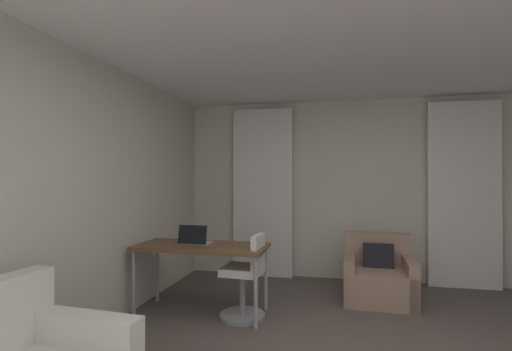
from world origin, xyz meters
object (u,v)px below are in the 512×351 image
object	(u,v)px
armchair	(379,278)
laptop	(195,240)
desk	(202,251)
desk_chair	(246,281)

from	to	relation	value
armchair	laptop	bearing A→B (deg)	-156.88
armchair	desk	distance (m)	2.16
desk	laptop	xyz separation A→B (m)	(-0.08, 0.02, 0.11)
armchair	desk	xyz separation A→B (m)	(-1.93, -0.88, 0.42)
desk_chair	armchair	bearing A→B (deg)	32.38
desk_chair	laptop	xyz separation A→B (m)	(-0.59, 0.04, 0.40)
laptop	armchair	bearing A→B (deg)	23.12
armchair	desk_chair	xyz separation A→B (m)	(-1.42, -0.90, 0.13)
desk	laptop	world-z (taller)	laptop
desk	desk_chair	bearing A→B (deg)	-2.97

